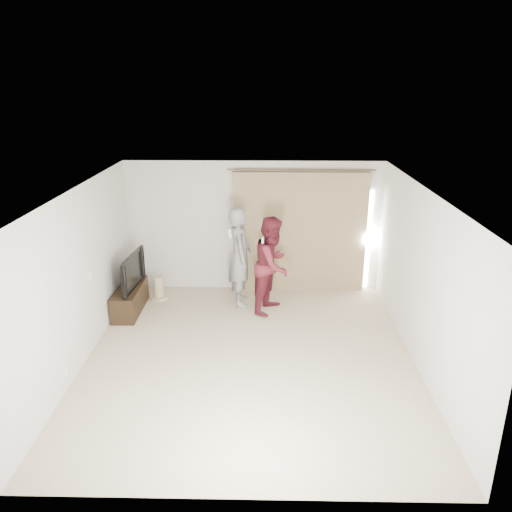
{
  "coord_description": "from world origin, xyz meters",
  "views": [
    {
      "loc": [
        0.23,
        -6.71,
        4.05
      ],
      "look_at": [
        0.07,
        1.2,
        1.24
      ],
      "focal_mm": 35.0,
      "sensor_mm": 36.0,
      "label": 1
    }
  ],
  "objects_px": {
    "tv": "(127,271)",
    "person_man": "(240,257)",
    "person_woman": "(273,265)",
    "tv_console": "(130,299)"
  },
  "relations": [
    {
      "from": "person_woman",
      "to": "person_man",
      "type": "bearing_deg",
      "value": 155.32
    },
    {
      "from": "tv_console",
      "to": "person_woman",
      "type": "bearing_deg",
      "value": 2.2
    },
    {
      "from": "tv",
      "to": "person_woman",
      "type": "distance_m",
      "value": 2.63
    },
    {
      "from": "tv",
      "to": "person_man",
      "type": "height_order",
      "value": "person_man"
    },
    {
      "from": "tv",
      "to": "tv_console",
      "type": "bearing_deg",
      "value": 0.0
    },
    {
      "from": "tv",
      "to": "person_man",
      "type": "distance_m",
      "value": 2.06
    },
    {
      "from": "tv_console",
      "to": "tv",
      "type": "relative_size",
      "value": 1.09
    },
    {
      "from": "person_man",
      "to": "person_woman",
      "type": "xyz_separation_m",
      "value": [
        0.6,
        -0.28,
        -0.05
      ]
    },
    {
      "from": "person_man",
      "to": "person_woman",
      "type": "height_order",
      "value": "person_man"
    },
    {
      "from": "tv_console",
      "to": "tv",
      "type": "xyz_separation_m",
      "value": [
        0.0,
        0.0,
        0.55
      ]
    }
  ]
}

